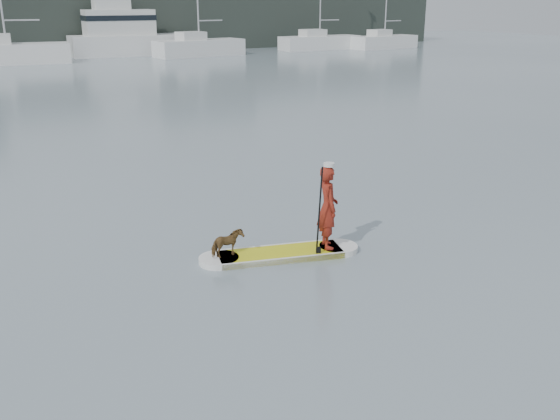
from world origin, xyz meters
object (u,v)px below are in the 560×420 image
paddler (328,207)px  paddleboard (280,254)px  dog (227,244)px  sailboat_e (199,46)px  sailboat_g (384,41)px  sailboat_d (6,51)px  motor_yacht_a (126,34)px  sailboat_f (319,41)px

paddler → paddleboard: bearing=93.4°
paddleboard → dog: (-1.04, 0.26, 0.33)m
sailboat_e → sailboat_g: (20.43, -0.61, -0.08)m
sailboat_d → sailboat_g: bearing=3.9°
dog → motor_yacht_a: size_ratio=0.06×
motor_yacht_a → sailboat_g: bearing=-8.5°
dog → sailboat_g: 57.25m
sailboat_d → sailboat_g: size_ratio=1.20×
sailboat_f → sailboat_e: bearing=-175.5°
dog → motor_yacht_a: 49.36m
dog → sailboat_d: size_ratio=0.05×
paddleboard → sailboat_g: sailboat_g is taller
paddler → sailboat_g: (35.16, 44.05, -0.20)m
sailboat_e → motor_yacht_a: bearing=137.1°
sailboat_f → paddler: bearing=-122.7°
paddler → sailboat_e: 47.02m
dog → motor_yacht_a: (11.27, 48.04, 1.48)m
sailboat_d → motor_yacht_a: (10.67, 3.51, 0.88)m
dog → motor_yacht_a: bearing=-21.5°
sailboat_e → sailboat_f: (13.63, 1.31, 0.00)m
motor_yacht_a → sailboat_g: size_ratio=0.97×
paddleboard → sailboat_f: (29.33, 45.72, 0.80)m
motor_yacht_a → dog: bearing=-101.9°
paddleboard → sailboat_e: sailboat_e is taller
paddleboard → motor_yacht_a: bearing=92.0°
sailboat_e → sailboat_f: sailboat_f is taller
paddler → motor_yacht_a: (9.26, 48.54, 0.90)m
paddleboard → dog: dog is taller
sailboat_e → sailboat_f: 13.70m
motor_yacht_a → sailboat_g: (25.90, -4.48, -1.10)m
paddler → sailboat_e: sailboat_e is taller
sailboat_g → motor_yacht_a: bearing=164.2°
paddleboard → paddler: (0.97, -0.24, 0.91)m
sailboat_d → sailboat_g: (36.57, -0.97, -0.22)m
paddleboard → sailboat_e: 47.11m
paddler → sailboat_f: size_ratio=0.13×
paddler → sailboat_g: size_ratio=0.15×
dog → sailboat_f: (30.37, 45.46, 0.46)m
paddleboard → motor_yacht_a: size_ratio=0.29×
motor_yacht_a → sailboat_g: sailboat_g is taller
sailboat_d → motor_yacht_a: 11.27m
paddler → sailboat_g: 56.36m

